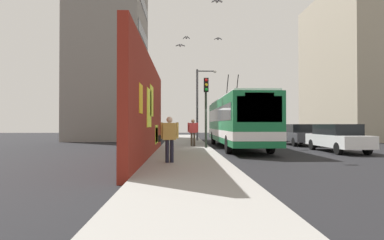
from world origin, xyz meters
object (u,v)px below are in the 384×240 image
object	(u,v)px
parked_car_white	(337,137)
parked_car_champagne	(274,132)
city_bus	(236,120)
parked_car_dark_gray	(298,134)
pedestrian_near_wall	(169,136)
street_lamp	(200,99)
traffic_light	(206,101)
pedestrian_midblock	(193,130)

from	to	relation	value
parked_car_white	parked_car_champagne	size ratio (longest dim) A/B	1.14
city_bus	parked_car_white	world-z (taller)	city_bus
parked_car_dark_gray	pedestrian_near_wall	size ratio (longest dim) A/B	2.87
parked_car_dark_gray	street_lamp	bearing A→B (deg)	61.49
city_bus	parked_car_white	size ratio (longest dim) A/B	2.54
traffic_light	pedestrian_near_wall	bearing A→B (deg)	165.05
parked_car_champagne	pedestrian_near_wall	distance (m)	20.56
parked_car_white	traffic_light	distance (m)	7.78
city_bus	street_lamp	distance (m)	7.46
pedestrian_midblock	parked_car_white	bearing A→B (deg)	-110.50
parked_car_white	pedestrian_midblock	world-z (taller)	pedestrian_midblock
pedestrian_midblock	pedestrian_near_wall	xyz separation A→B (m)	(-8.91, 1.21, -0.03)
city_bus	pedestrian_near_wall	distance (m)	9.91
parked_car_dark_gray	parked_car_white	bearing A→B (deg)	-180.00
pedestrian_midblock	street_lamp	size ratio (longest dim) A/B	0.28
parked_car_dark_gray	pedestrian_midblock	xyz separation A→B (m)	(-3.07, 8.08, 0.35)
traffic_light	pedestrian_midblock	bearing A→B (deg)	23.63
parked_car_white	parked_car_dark_gray	world-z (taller)	same
parked_car_white	street_lamp	distance (m)	12.71
city_bus	parked_car_white	xyz separation A→B (m)	(-3.12, -5.20, -0.99)
parked_car_dark_gray	pedestrian_midblock	world-z (taller)	pedestrian_midblock
traffic_light	street_lamp	distance (m)	8.70
pedestrian_near_wall	street_lamp	xyz separation A→B (m)	(15.92, -2.05, 2.60)
parked_car_dark_gray	traffic_light	size ratio (longest dim) A/B	1.16
parked_car_white	pedestrian_midblock	xyz separation A→B (m)	(3.02, 8.08, 0.35)
pedestrian_near_wall	traffic_light	bearing A→B (deg)	-14.95
parked_car_champagne	pedestrian_near_wall	bearing A→B (deg)	153.15
city_bus	parked_car_dark_gray	bearing A→B (deg)	-60.22
parked_car_white	street_lamp	xyz separation A→B (m)	(10.02, 7.24, 2.92)
parked_car_dark_gray	pedestrian_near_wall	bearing A→B (deg)	142.22
parked_car_white	pedestrian_near_wall	distance (m)	11.00
parked_car_dark_gray	parked_car_champagne	xyz separation A→B (m)	(6.36, 0.00, -0.00)
city_bus	street_lamp	world-z (taller)	street_lamp
city_bus	traffic_light	xyz separation A→B (m)	(-1.75, 2.15, 1.17)
city_bus	street_lamp	bearing A→B (deg)	16.46
parked_car_white	parked_car_champagne	bearing A→B (deg)	0.00
city_bus	traffic_light	size ratio (longest dim) A/B	2.96
city_bus	pedestrian_midblock	world-z (taller)	city_bus
parked_car_dark_gray	street_lamp	xyz separation A→B (m)	(3.93, 7.24, 2.92)
parked_car_champagne	parked_car_dark_gray	bearing A→B (deg)	-180.00
city_bus	street_lamp	size ratio (longest dim) A/B	2.01
traffic_light	street_lamp	xyz separation A→B (m)	(8.66, -0.11, 0.76)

